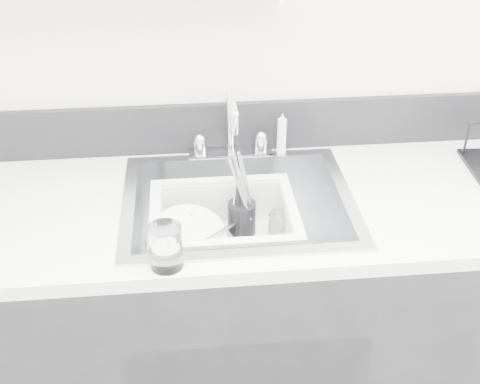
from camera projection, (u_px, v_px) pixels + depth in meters
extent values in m
cube|color=silver|center=(228.00, 32.00, 1.72)|extent=(3.50, 0.02, 2.60)
cube|color=black|center=(238.00, 325.00, 1.93)|extent=(3.20, 0.62, 0.88)
cube|color=silver|center=(238.00, 206.00, 1.68)|extent=(3.20, 0.62, 0.04)
cube|color=black|center=(229.00, 127.00, 1.88)|extent=(3.20, 0.02, 0.16)
cube|color=silver|center=(231.00, 154.00, 1.88)|extent=(0.26, 0.06, 0.02)
cylinder|color=silver|center=(200.00, 148.00, 1.86)|extent=(0.04, 0.04, 0.05)
cylinder|color=silver|center=(261.00, 145.00, 1.88)|extent=(0.04, 0.04, 0.05)
cylinder|color=silver|center=(230.00, 124.00, 1.83)|extent=(0.02, 0.02, 0.20)
cylinder|color=silver|center=(232.00, 103.00, 1.71)|extent=(0.02, 0.15, 0.02)
cylinder|color=silver|center=(282.00, 134.00, 1.86)|extent=(0.03, 0.03, 0.14)
cylinder|color=white|center=(193.00, 251.00, 1.72)|extent=(0.24, 0.24, 0.01)
cylinder|color=white|center=(194.00, 246.00, 1.71)|extent=(0.23, 0.23, 0.01)
cylinder|color=white|center=(188.00, 237.00, 1.69)|extent=(0.27, 0.26, 0.10)
cylinder|color=black|center=(242.00, 218.00, 1.78)|extent=(0.08, 0.08, 0.10)
cylinder|color=silver|center=(237.00, 190.00, 1.73)|extent=(0.01, 0.05, 0.20)
cylinder|color=silver|center=(247.00, 196.00, 1.73)|extent=(0.02, 0.04, 0.19)
cylinder|color=black|center=(238.00, 185.00, 1.72)|extent=(0.01, 0.06, 0.23)
cylinder|color=white|center=(280.00, 229.00, 1.74)|extent=(0.08, 0.08, 0.10)
cylinder|color=white|center=(166.00, 247.00, 1.41)|extent=(0.08, 0.08, 0.11)
imported|color=white|center=(262.00, 250.00, 1.71)|extent=(0.12, 0.12, 0.03)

